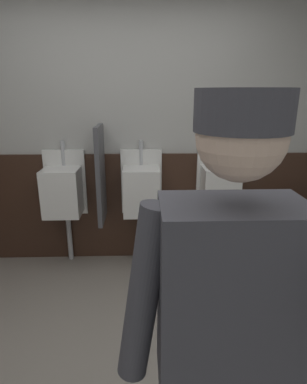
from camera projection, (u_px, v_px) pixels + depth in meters
The scene contains 8 objects.
wall_back at pixel (127, 130), 3.13m from camera, with size 4.62×0.12×2.64m, color #B2B2AD.
wainscot_band_back at pixel (129, 207), 3.29m from camera, with size 4.02×0.03×1.10m, color #382319.
urinal_left at pixel (63, 191), 3.06m from camera, with size 0.40×0.34×1.24m.
urinal_middle at pixel (141, 190), 3.09m from camera, with size 0.40×0.34×1.24m.
urinal_right at pixel (219, 189), 3.11m from camera, with size 0.40×0.34×1.24m.
privacy_divider_panel at pixel (101, 175), 2.96m from camera, with size 0.04×0.40×0.90m, color #4C4C51.
person at pixel (226, 334), 0.95m from camera, with size 0.62×0.60×1.69m.
trash_bin at pixel (307, 242), 2.98m from camera, with size 0.37×0.37×0.69m, color #38383D.
Camera 1 is at (0.15, -1.51, 1.69)m, focal length 29.96 mm.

